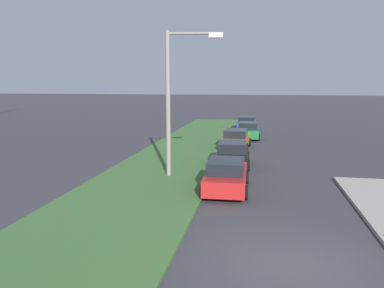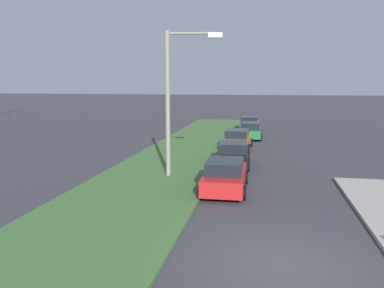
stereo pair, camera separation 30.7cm
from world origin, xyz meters
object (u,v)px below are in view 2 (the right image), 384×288
at_px(parked_car_red, 225,176).
at_px(streetlight, 175,93).
at_px(parked_car_orange, 237,140).
at_px(parked_car_blue, 249,124).
at_px(parked_car_green, 250,131).
at_px(parked_car_black, 233,154).

xyz_separation_m(parked_car_red, streetlight, (2.03, 2.84, 3.67)).
bearing_deg(streetlight, parked_car_orange, -15.28).
bearing_deg(parked_car_orange, parked_car_blue, 0.76).
distance_m(parked_car_green, streetlight, 15.84).
relative_size(parked_car_red, streetlight, 0.58).
xyz_separation_m(parked_car_red, parked_car_orange, (11.45, 0.27, 0.00)).
distance_m(parked_car_red, parked_car_orange, 11.45).
bearing_deg(parked_car_red, parked_car_blue, -1.32).
xyz_separation_m(parked_car_blue, streetlight, (-20.96, 2.95, 3.67)).
height_order(parked_car_green, streetlight, streetlight).
distance_m(parked_car_orange, parked_car_blue, 11.55).
distance_m(parked_car_red, streetlight, 5.07).
xyz_separation_m(parked_car_black, streetlight, (-3.36, 2.74, 3.67)).
xyz_separation_m(parked_car_black, parked_car_blue, (17.60, -0.21, 0.00)).
distance_m(parked_car_orange, streetlight, 10.43).
bearing_deg(parked_car_green, parked_car_blue, 1.46).
xyz_separation_m(parked_car_black, parked_car_orange, (6.06, 0.17, 0.00)).
bearing_deg(parked_car_black, streetlight, 138.39).
bearing_deg(streetlight, parked_car_green, -12.33).
relative_size(parked_car_black, parked_car_orange, 1.00).
distance_m(parked_car_green, parked_car_blue, 5.92).
bearing_deg(parked_car_red, parked_car_orange, 0.29).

